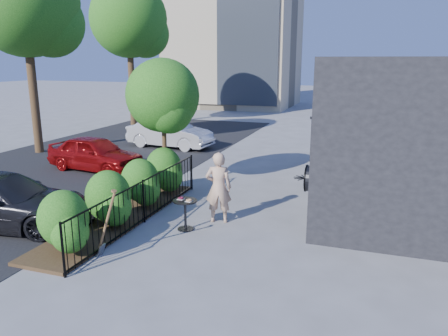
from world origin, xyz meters
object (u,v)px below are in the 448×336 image
at_px(patio_tree, 164,100).
at_px(cafe_table, 185,209).
at_px(car_red, 95,153).
at_px(car_darkgrey, 2,201).
at_px(street_tree_far, 129,24).
at_px(shovel, 106,227).
at_px(car_silver, 170,133).
at_px(street_tree_near, 25,9).
at_px(woman, 219,188).

height_order(patio_tree, cafe_table, patio_tree).
relative_size(car_red, car_darkgrey, 0.84).
distance_m(patio_tree, car_red, 4.34).
height_order(street_tree_far, car_darkgrey, street_tree_far).
xyz_separation_m(street_tree_far, shovel, (8.68, -15.93, -5.26)).
distance_m(car_silver, car_darkgrey, 10.18).
distance_m(patio_tree, street_tree_far, 13.95).
distance_m(patio_tree, street_tree_near, 8.92).
bearing_deg(car_darkgrey, shovel, -111.03).
height_order(shovel, car_red, shovel).
relative_size(street_tree_far, woman, 4.67).
bearing_deg(car_red, woman, -112.07).
distance_m(street_tree_near, street_tree_far, 8.00).
xyz_separation_m(street_tree_near, car_darkgrey, (5.31, -7.26, -5.28)).
bearing_deg(cafe_table, shovel, -116.09).
relative_size(cafe_table, woman, 0.44).
relative_size(woman, shovel, 1.19).
xyz_separation_m(cafe_table, woman, (0.57, 0.75, 0.38)).
distance_m(street_tree_near, cafe_table, 12.57).
bearing_deg(car_silver, shovel, -154.93).
xyz_separation_m(patio_tree, woman, (2.46, -2.11, -1.88)).
height_order(car_red, car_silver, car_silver).
relative_size(patio_tree, car_darkgrey, 0.90).
bearing_deg(street_tree_far, car_silver, -46.36).
height_order(street_tree_far, shovel, street_tree_far).
distance_m(cafe_table, car_silver, 10.14).
height_order(cafe_table, car_darkgrey, car_darkgrey).
bearing_deg(shovel, car_silver, 109.41).
bearing_deg(car_red, patio_tree, -102.95).
distance_m(patio_tree, car_darkgrey, 5.17).
distance_m(cafe_table, car_red, 6.86).
height_order(car_silver, car_darkgrey, car_silver).
xyz_separation_m(shovel, car_darkgrey, (-3.37, 0.67, -0.02)).
bearing_deg(car_red, street_tree_near, 73.84).
distance_m(car_red, car_darkgrey, 5.53).
relative_size(street_tree_near, cafe_table, 10.61).
bearing_deg(car_darkgrey, street_tree_far, 9.33).
bearing_deg(cafe_table, patio_tree, 123.56).
height_order(woman, shovel, woman).
relative_size(patio_tree, street_tree_near, 0.48).
bearing_deg(woman, patio_tree, -54.96).
bearing_deg(car_silver, cafe_table, -146.49).
relative_size(patio_tree, woman, 2.22).
bearing_deg(car_darkgrey, cafe_table, -84.11).
distance_m(woman, car_red, 6.92).
xyz_separation_m(car_silver, car_darkgrey, (0.45, -10.17, -0.02)).
height_order(street_tree_near, car_darkgrey, street_tree_near).
xyz_separation_m(street_tree_near, woman, (10.17, -5.31, -5.03)).
height_order(patio_tree, street_tree_far, street_tree_far).
relative_size(woman, car_red, 0.48).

